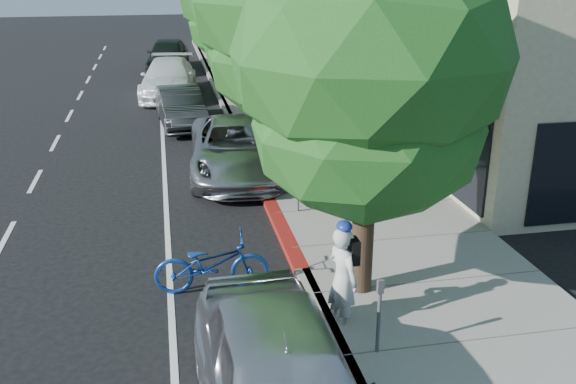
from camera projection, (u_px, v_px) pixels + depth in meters
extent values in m
plane|color=black|center=(292.00, 254.00, 13.72)|extent=(120.00, 120.00, 0.00)
cube|color=gray|center=(312.00, 143.00, 21.47)|extent=(4.60, 56.00, 0.15)
cube|color=#9E998E|center=(244.00, 147.00, 21.05)|extent=(0.30, 56.00, 0.15)
cube|color=maroon|center=(283.00, 232.00, 14.61)|extent=(0.32, 4.00, 0.15)
cube|color=beige|center=(413.00, 10.00, 30.80)|extent=(10.00, 36.00, 7.00)
cylinder|color=black|center=(363.00, 234.00, 11.60)|extent=(0.40, 0.40, 2.53)
ellipsoid|color=#185018|center=(368.00, 127.00, 10.91)|extent=(4.03, 4.03, 3.22)
ellipsoid|color=#185018|center=(371.00, 55.00, 10.49)|extent=(4.74, 4.74, 3.79)
cylinder|color=black|center=(295.00, 139.00, 17.07)|extent=(0.40, 0.40, 2.81)
ellipsoid|color=#185018|center=(296.00, 55.00, 16.30)|extent=(4.59, 4.59, 3.67)
cylinder|color=black|center=(261.00, 99.00, 22.66)|extent=(0.40, 0.40, 2.45)
ellipsoid|color=#185018|center=(260.00, 43.00, 21.99)|extent=(3.97, 3.97, 3.18)
ellipsoid|color=#185018|center=(259.00, 8.00, 21.57)|extent=(4.67, 4.67, 3.74)
cylinder|color=black|center=(240.00, 70.00, 28.16)|extent=(0.40, 0.40, 2.53)
ellipsoid|color=#185018|center=(239.00, 23.00, 27.47)|extent=(4.41, 4.41, 3.53)
cylinder|color=black|center=(226.00, 49.00, 33.65)|extent=(0.40, 0.40, 2.74)
ellipsoid|color=#185018|center=(224.00, 6.00, 32.90)|extent=(3.76, 3.76, 3.01)
cylinder|color=black|center=(215.00, 37.00, 39.19)|extent=(0.40, 0.40, 2.58)
ellipsoid|color=#185018|center=(214.00, 2.00, 38.49)|extent=(3.72, 3.72, 2.97)
imported|color=silver|center=(343.00, 279.00, 10.68)|extent=(0.67, 0.80, 1.87)
imported|color=#153D95|center=(212.00, 264.00, 12.02)|extent=(2.19, 0.85, 1.13)
imported|color=#A5A5A9|center=(237.00, 148.00, 18.41)|extent=(3.02, 5.87, 1.58)
imported|color=#222628|center=(181.00, 107.00, 23.71)|extent=(1.88, 4.44, 1.43)
imported|color=white|center=(168.00, 78.00, 28.68)|extent=(2.84, 5.80, 1.63)
imported|color=black|center=(168.00, 54.00, 35.18)|extent=(2.62, 5.31, 1.74)
imported|color=black|center=(315.00, 97.00, 24.34)|extent=(0.91, 0.79, 1.59)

